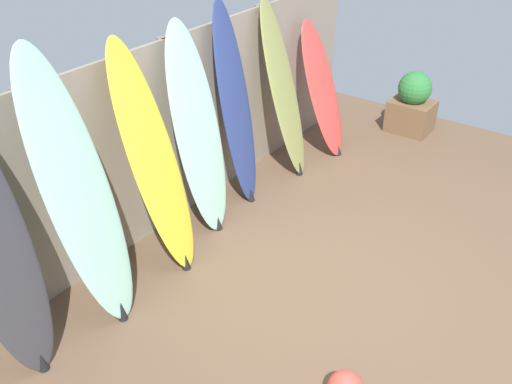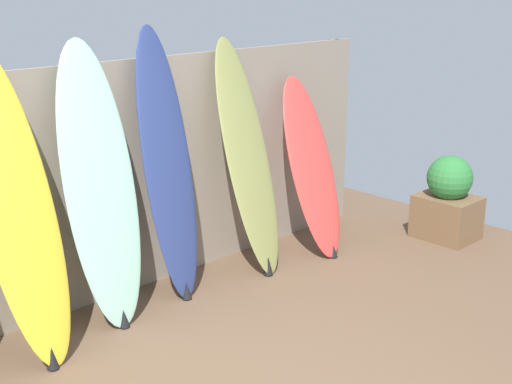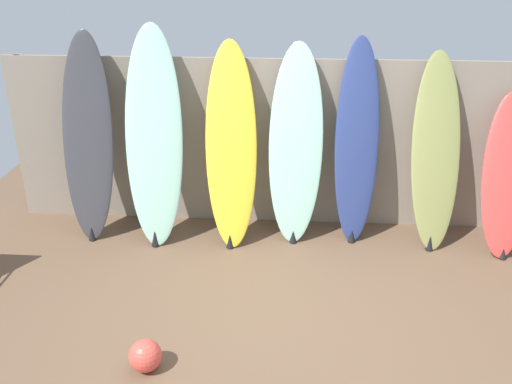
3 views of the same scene
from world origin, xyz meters
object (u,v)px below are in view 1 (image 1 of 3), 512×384
(surfboard_yellow_2, at_px, (154,162))
(surfboard_red_6, at_px, (322,90))
(surfboard_seafoam_3, at_px, (198,133))
(planter_box, at_px, (412,104))
(surfboard_olive_5, at_px, (284,92))
(surfboard_seafoam_1, at_px, (79,194))
(surfboard_navy_4, at_px, (236,108))

(surfboard_yellow_2, relative_size, surfboard_red_6, 1.30)
(surfboard_seafoam_3, height_order, planter_box, surfboard_seafoam_3)
(surfboard_olive_5, bearing_deg, surfboard_seafoam_3, 179.06)
(surfboard_seafoam_1, distance_m, surfboard_red_6, 3.49)
(surfboard_seafoam_1, xyz_separation_m, surfboard_seafoam_3, (1.41, 0.09, -0.09))
(surfboard_navy_4, bearing_deg, surfboard_olive_5, -4.13)
(surfboard_seafoam_3, height_order, surfboard_olive_5, surfboard_seafoam_3)
(surfboard_red_6, relative_size, planter_box, 1.95)
(surfboard_seafoam_3, xyz_separation_m, surfboard_red_6, (2.07, -0.11, -0.22))
(surfboard_seafoam_1, distance_m, surfboard_seafoam_3, 1.41)
(surfboard_seafoam_1, height_order, surfboard_olive_5, surfboard_seafoam_1)
(surfboard_yellow_2, distance_m, planter_box, 3.98)
(surfboard_olive_5, relative_size, surfboard_red_6, 1.24)
(surfboard_seafoam_1, bearing_deg, surfboard_red_6, -0.42)
(surfboard_navy_4, relative_size, planter_box, 2.58)
(planter_box, bearing_deg, surfboard_red_6, 149.03)
(surfboard_yellow_2, xyz_separation_m, planter_box, (3.86, -0.73, -0.63))
(surfboard_navy_4, height_order, planter_box, surfboard_navy_4)
(surfboard_seafoam_3, relative_size, surfboard_red_6, 1.29)
(surfboard_red_6, distance_m, planter_box, 1.40)
(surfboard_navy_4, bearing_deg, surfboard_red_6, -5.76)
(surfboard_navy_4, bearing_deg, surfboard_seafoam_3, -176.90)
(surfboard_olive_5, bearing_deg, planter_box, -23.05)
(surfboard_olive_5, xyz_separation_m, surfboard_red_6, (0.69, -0.09, -0.18))
(surfboard_seafoam_3, relative_size, surfboard_navy_4, 0.97)
(surfboard_yellow_2, height_order, surfboard_navy_4, surfboard_navy_4)
(surfboard_yellow_2, relative_size, surfboard_navy_4, 0.98)
(surfboard_yellow_2, height_order, surfboard_red_6, surfboard_yellow_2)
(surfboard_yellow_2, height_order, planter_box, surfboard_yellow_2)
(surfboard_yellow_2, distance_m, surfboard_olive_5, 2.02)
(surfboard_navy_4, bearing_deg, surfboard_yellow_2, -175.00)
(surfboard_seafoam_3, xyz_separation_m, surfboard_navy_4, (0.61, 0.03, 0.03))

